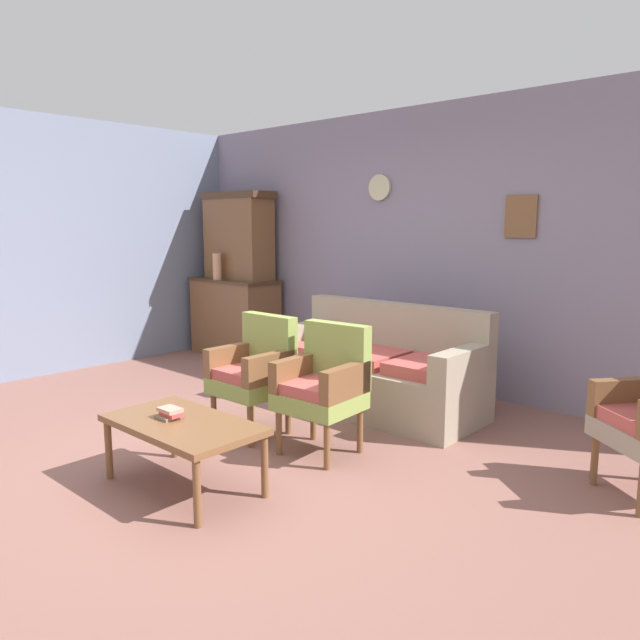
{
  "coord_description": "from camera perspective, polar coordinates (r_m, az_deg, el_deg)",
  "views": [
    {
      "loc": [
        3.15,
        -2.42,
        1.59
      ],
      "look_at": [
        0.03,
        1.0,
        0.85
      ],
      "focal_mm": 33.89,
      "sensor_mm": 36.0,
      "label": 1
    }
  ],
  "objects": [
    {
      "name": "floral_couch",
      "position": [
        5.24,
        5.36,
        -4.92
      ],
      "size": [
        1.87,
        0.83,
        0.9
      ],
      "color": "gray",
      "rests_on": "ground"
    },
    {
      "name": "armchair_near_cabinet",
      "position": [
        4.21,
        0.37,
        -5.94
      ],
      "size": [
        0.55,
        0.53,
        0.9
      ],
      "color": "#849947",
      "rests_on": "ground"
    },
    {
      "name": "cabinet_upper_hutch",
      "position": [
        7.4,
        -7.71,
        7.93
      ],
      "size": [
        0.99,
        0.38,
        1.03
      ],
      "color": "brown",
      "rests_on": "side_cabinet"
    },
    {
      "name": "side_cabinet",
      "position": [
        7.43,
        -8.03,
        0.3
      ],
      "size": [
        1.16,
        0.55,
        0.93
      ],
      "color": "brown",
      "rests_on": "ground"
    },
    {
      "name": "wall_left_side",
      "position": [
        6.83,
        -26.98,
        6.09
      ],
      "size": [
        0.06,
        5.2,
        2.7
      ],
      "primitive_type": "cube",
      "color": "slate",
      "rests_on": "ground"
    },
    {
      "name": "vase_on_cabinet",
      "position": [
        7.31,
        -9.69,
        5.01
      ],
      "size": [
        0.11,
        0.11,
        0.31
      ],
      "primitive_type": "cylinder",
      "color": "tan",
      "rests_on": "side_cabinet"
    },
    {
      "name": "coffee_table",
      "position": [
        3.77,
        -12.83,
        -9.93
      ],
      "size": [
        1.0,
        0.56,
        0.42
      ],
      "color": "brown",
      "rests_on": "ground"
    },
    {
      "name": "armchair_row_middle",
      "position": [
        4.62,
        -6.16,
        -4.61
      ],
      "size": [
        0.52,
        0.49,
        0.9
      ],
      "color": "#849947",
      "rests_on": "ground"
    },
    {
      "name": "wall_back_with_decor",
      "position": [
        5.96,
        10.52,
        6.65
      ],
      "size": [
        6.4,
        0.09,
        2.7
      ],
      "color": "gray",
      "rests_on": "ground"
    },
    {
      "name": "ground_plane",
      "position": [
        4.28,
        -9.56,
        -12.86
      ],
      "size": [
        7.68,
        7.68,
        0.0
      ],
      "primitive_type": "plane",
      "color": "#84564C"
    },
    {
      "name": "book_stack_on_table",
      "position": [
        3.81,
        -14.04,
        -8.53
      ],
      "size": [
        0.15,
        0.12,
        0.07
      ],
      "color": "#7B6B54",
      "rests_on": "coffee_table"
    }
  ]
}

